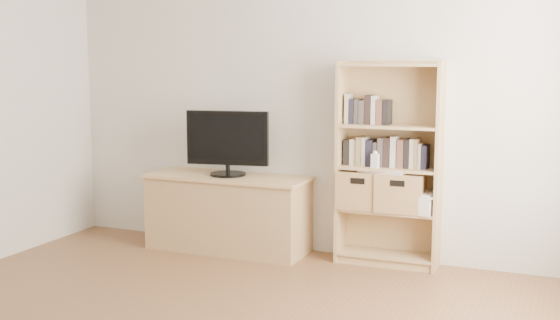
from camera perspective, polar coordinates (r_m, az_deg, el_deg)
The scene contains 11 objects.
back_wall at distance 5.75m, azimuth 2.85°, elevation 5.22°, with size 4.50×0.02×2.60m, color silver.
tv_stand at distance 5.93m, azimuth -4.22°, elevation -4.42°, with size 1.34×0.50×0.61m, color tan.
bookshelf at distance 5.48m, azimuth 8.84°, elevation -0.37°, with size 0.79×0.28×1.58m, color tan.
television at distance 5.82m, azimuth -4.28°, elevation 1.41°, with size 0.69×0.05×0.54m, color black.
books_row_mid at distance 5.48m, azimuth 8.90°, elevation 0.53°, with size 0.76×0.15×0.20m, color black.
books_row_upper at distance 5.49m, azimuth 7.17°, elevation 3.92°, with size 0.36×0.13×0.19m, color black.
baby_monitor at distance 5.40m, azimuth 7.73°, elevation -0.07°, with size 0.06×0.04×0.11m, color white.
basket_left at distance 5.55m, azimuth 6.65°, elevation -2.34°, with size 0.36×0.29×0.29m, color #B27D50.
basket_right at distance 5.49m, azimuth 9.77°, elevation -2.54°, with size 0.36×0.30×0.30m, color #B27D50.
laptop at distance 5.48m, azimuth 8.54°, elevation -0.81°, with size 0.36×0.25×0.03m, color silver.
magazine_stack at distance 5.47m, azimuth 11.55°, elevation -3.50°, with size 0.20×0.28×0.13m, color beige.
Camera 1 is at (1.95, -2.90, 1.61)m, focal length 45.00 mm.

